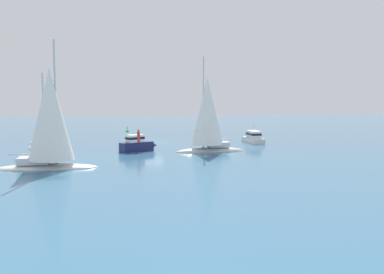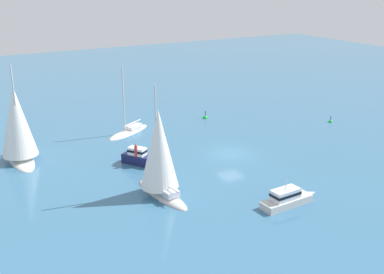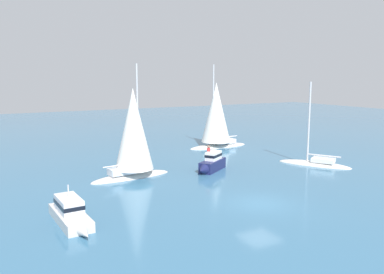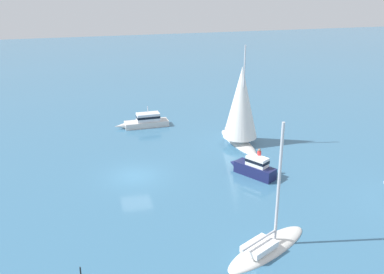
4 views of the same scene
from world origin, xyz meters
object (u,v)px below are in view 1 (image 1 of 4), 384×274
object	(u,v)px
sailboat	(208,116)
channel_buoy	(127,131)
yacht	(42,148)
mooring_buoy	(54,140)
motor_cruiser	(253,138)
ketch	(50,121)
powerboat	(138,144)

from	to	relation	value
sailboat	channel_buoy	size ratio (longest dim) A/B	9.74
yacht	mooring_buoy	xyz separation A→B (m)	(-11.06, -0.51, -0.15)
motor_cruiser	ketch	world-z (taller)	ketch
sailboat	yacht	xyz separation A→B (m)	(-4.20, -17.07, -3.43)
motor_cruiser	yacht	xyz separation A→B (m)	(3.95, -24.11, -0.45)
sailboat	ketch	bearing A→B (deg)	26.32
ketch	channel_buoy	distance (m)	37.87
ketch	mooring_buoy	xyz separation A→B (m)	(-24.13, -3.52, -3.66)
yacht	channel_buoy	distance (m)	25.77
sailboat	channel_buoy	world-z (taller)	sailboat
powerboat	channel_buoy	distance (m)	27.09
ketch	yacht	bearing A→B (deg)	102.88
ketch	mooring_buoy	world-z (taller)	ketch
motor_cruiser	mooring_buoy	bearing A→B (deg)	71.06
motor_cruiser	ketch	size ratio (longest dim) A/B	0.56
sailboat	mooring_buoy	world-z (taller)	sailboat
yacht	sailboat	bearing A→B (deg)	46.31
motor_cruiser	ketch	xyz separation A→B (m)	(17.02, -21.10, 3.06)
ketch	powerboat	bearing A→B (deg)	55.10
motor_cruiser	powerboat	xyz separation A→B (m)	(6.86, -14.03, 0.11)
channel_buoy	motor_cruiser	bearing A→B (deg)	36.82
motor_cruiser	powerboat	distance (m)	15.62
yacht	powerboat	bearing A→B (deg)	44.05
sailboat	powerboat	size ratio (longest dim) A/B	2.38
sailboat	ketch	world-z (taller)	ketch
powerboat	ketch	world-z (taller)	ketch
motor_cruiser	sailboat	world-z (taller)	sailboat
yacht	mooring_buoy	distance (m)	11.07
ketch	channel_buoy	xyz separation A→B (m)	(-37.22, 5.98, -3.66)
yacht	powerboat	size ratio (longest dim) A/B	2.00
powerboat	motor_cruiser	bearing A→B (deg)	-7.31
ketch	mooring_buoy	size ratio (longest dim) A/B	7.69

